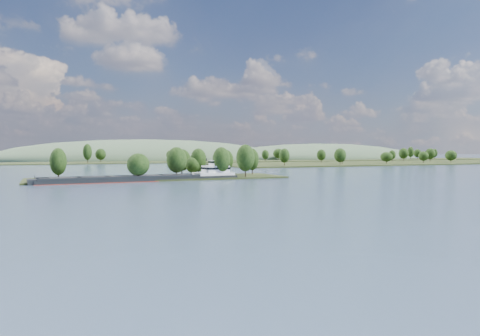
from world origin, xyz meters
name	(u,v)px	position (x,y,z in m)	size (l,w,h in m)	color
ground	(209,192)	(0.00, 120.00, 0.00)	(1800.00, 1800.00, 0.00)	#3E516B
tree_island	(179,168)	(7.53, 178.75, 4.11)	(100.00, 32.35, 14.34)	#232D14
right_bank	(404,162)	(231.77, 299.64, 0.92)	(320.00, 90.00, 13.57)	#232D14
back_shoreline	(109,162)	(7.62, 399.79, 0.67)	(900.00, 60.00, 16.38)	#232D14
hill_east	(321,159)	(260.00, 470.00, 0.00)	(260.00, 140.00, 36.00)	#41593D
hill_west	(147,160)	(60.00, 500.00, 0.00)	(320.00, 160.00, 44.00)	#41593D
cargo_barge	(154,177)	(-4.40, 169.68, 1.29)	(76.20, 14.40, 10.24)	black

